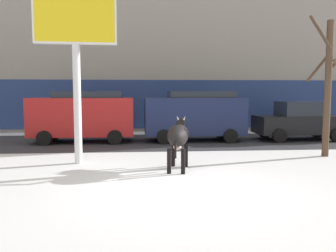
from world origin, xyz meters
TOP-DOWN VIEW (x-y plane):
  - ground_plane at (0.00, 0.00)m, footprint 120.00×120.00m
  - road_strip at (0.00, 7.80)m, footprint 60.00×5.60m
  - building_facade at (0.00, 15.10)m, footprint 44.00×6.10m
  - cow_black at (0.28, 1.89)m, footprint 0.88×1.94m
  - billboard at (-2.79, 3.02)m, footprint 2.53×0.36m
  - car_red_van at (-3.43, 7.95)m, footprint 4.63×2.19m
  - car_navy_van at (1.71, 7.97)m, footprint 4.63×2.19m
  - car_black_sedan at (6.77, 7.87)m, footprint 4.23×2.04m
  - pedestrian_near_billboard at (7.16, 11.15)m, footprint 0.36×0.24m
  - bare_tree_left_lot at (5.71, 3.62)m, footprint 1.30×1.29m

SIDE VIEW (x-z plane):
  - ground_plane at x=0.00m, z-range 0.00..0.00m
  - road_strip at x=0.00m, z-range 0.00..0.01m
  - pedestrian_near_billboard at x=7.16m, z-range 0.01..1.74m
  - car_black_sedan at x=6.77m, z-range -0.01..1.83m
  - cow_black at x=0.28m, z-range 0.22..1.76m
  - car_red_van at x=-3.43m, z-range 0.08..2.40m
  - car_navy_van at x=1.71m, z-range 0.08..2.40m
  - bare_tree_left_lot at x=5.71m, z-range 0.11..5.04m
  - billboard at x=-2.79m, z-range 1.53..7.09m
  - building_facade at x=0.00m, z-range -0.02..12.98m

